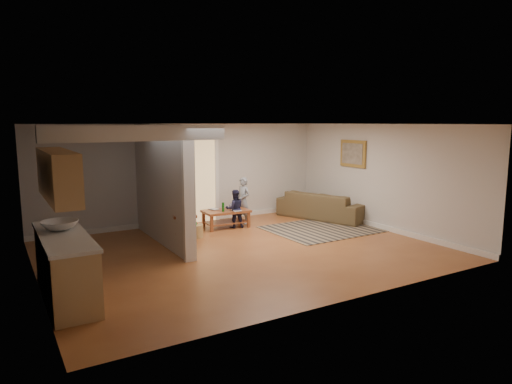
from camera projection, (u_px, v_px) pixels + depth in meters
ground at (244, 251)px, 9.10m from camera, size 7.50×7.50×0.00m
room_shell at (185, 179)px, 8.71m from camera, size 7.54×6.02×2.52m
area_rug at (327, 228)px, 10.99m from camera, size 2.81×2.08×0.01m
sofa at (322, 218)px, 12.17m from camera, size 1.72×2.57×0.70m
coffee_table at (226, 214)px, 11.07m from camera, size 1.12×0.68×0.65m
tv_console at (182, 214)px, 9.31m from camera, size 0.73×1.27×1.03m
speaker_left at (180, 222)px, 9.29m from camera, size 0.12×0.12×1.05m
speaker_right at (152, 209)px, 10.82m from camera, size 0.11×0.11×1.00m
toy_basket at (193, 230)px, 10.13m from camera, size 0.44×0.44×0.39m
child at (243, 224)px, 11.53m from camera, size 0.39×0.49×1.17m
toddler at (235, 228)px, 11.08m from camera, size 0.53×0.46×0.93m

